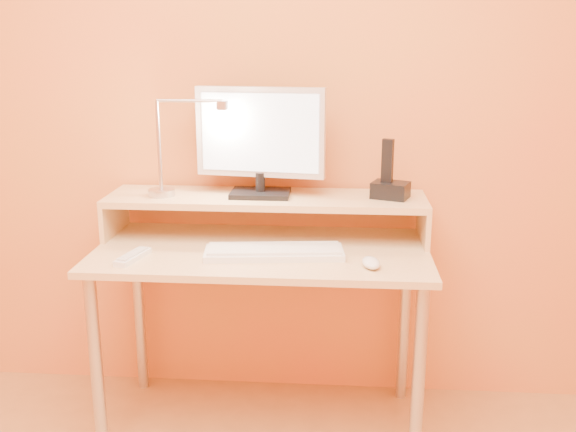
# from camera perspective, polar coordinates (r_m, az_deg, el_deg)

# --- Properties ---
(wall_back) EXTENTS (3.00, 0.04, 2.50)m
(wall_back) POSITION_cam_1_polar(r_m,az_deg,el_deg) (2.59, -1.57, 10.64)
(wall_back) COLOR gold
(wall_back) RESTS_ON floor
(desk_leg_fl) EXTENTS (0.04, 0.04, 0.69)m
(desk_leg_fl) POSITION_cam_1_polar(r_m,az_deg,el_deg) (2.43, -16.24, -12.63)
(desk_leg_fl) COLOR silver
(desk_leg_fl) RESTS_ON floor
(desk_leg_fr) EXTENTS (0.04, 0.04, 0.69)m
(desk_leg_fr) POSITION_cam_1_polar(r_m,az_deg,el_deg) (2.30, 11.21, -13.91)
(desk_leg_fr) COLOR silver
(desk_leg_fr) RESTS_ON floor
(desk_leg_bl) EXTENTS (0.04, 0.04, 0.69)m
(desk_leg_bl) POSITION_cam_1_polar(r_m,az_deg,el_deg) (2.85, -12.75, -8.06)
(desk_leg_bl) COLOR silver
(desk_leg_bl) RESTS_ON floor
(desk_leg_br) EXTENTS (0.04, 0.04, 0.69)m
(desk_leg_br) POSITION_cam_1_polar(r_m,az_deg,el_deg) (2.75, 10.04, -8.85)
(desk_leg_br) COLOR silver
(desk_leg_br) RESTS_ON floor
(desk_lower) EXTENTS (1.20, 0.60, 0.02)m
(desk_lower) POSITION_cam_1_polar(r_m,az_deg,el_deg) (2.38, -2.28, -3.11)
(desk_lower) COLOR #E3BB88
(desk_lower) RESTS_ON floor
(shelf_riser_left) EXTENTS (0.02, 0.30, 0.14)m
(shelf_riser_left) POSITION_cam_1_polar(r_m,az_deg,el_deg) (2.63, -14.79, -0.01)
(shelf_riser_left) COLOR #E3BB88
(shelf_riser_left) RESTS_ON desk_lower
(shelf_riser_right) EXTENTS (0.02, 0.30, 0.14)m
(shelf_riser_right) POSITION_cam_1_polar(r_m,az_deg,el_deg) (2.51, 11.64, -0.57)
(shelf_riser_right) COLOR #E3BB88
(shelf_riser_right) RESTS_ON desk_lower
(desk_shelf) EXTENTS (1.20, 0.30, 0.02)m
(desk_shelf) POSITION_cam_1_polar(r_m,az_deg,el_deg) (2.48, -1.91, 1.49)
(desk_shelf) COLOR #E3BB88
(desk_shelf) RESTS_ON desk_lower
(monitor_foot) EXTENTS (0.22, 0.16, 0.02)m
(monitor_foot) POSITION_cam_1_polar(r_m,az_deg,el_deg) (2.48, -2.40, 1.98)
(monitor_foot) COLOR black
(monitor_foot) RESTS_ON desk_shelf
(monitor_neck) EXTENTS (0.04, 0.04, 0.07)m
(monitor_neck) POSITION_cam_1_polar(r_m,az_deg,el_deg) (2.47, -2.41, 2.97)
(monitor_neck) COLOR black
(monitor_neck) RESTS_ON monitor_foot
(monitor_panel) EXTENTS (0.48, 0.10, 0.33)m
(monitor_panel) POSITION_cam_1_polar(r_m,az_deg,el_deg) (2.45, -2.43, 7.26)
(monitor_panel) COLOR silver
(monitor_panel) RESTS_ON monitor_neck
(monitor_back) EXTENTS (0.43, 0.07, 0.28)m
(monitor_back) POSITION_cam_1_polar(r_m,az_deg,el_deg) (2.47, -2.37, 7.33)
(monitor_back) COLOR black
(monitor_back) RESTS_ON monitor_panel
(monitor_screen) EXTENTS (0.44, 0.06, 0.29)m
(monitor_screen) POSITION_cam_1_polar(r_m,az_deg,el_deg) (2.43, -2.48, 7.20)
(monitor_screen) COLOR white
(monitor_screen) RESTS_ON monitor_panel
(lamp_base) EXTENTS (0.10, 0.10, 0.02)m
(lamp_base) POSITION_cam_1_polar(r_m,az_deg,el_deg) (2.52, -10.90, 2.02)
(lamp_base) COLOR silver
(lamp_base) RESTS_ON desk_shelf
(lamp_post) EXTENTS (0.01, 0.01, 0.33)m
(lamp_post) POSITION_cam_1_polar(r_m,az_deg,el_deg) (2.49, -11.11, 6.00)
(lamp_post) COLOR silver
(lamp_post) RESTS_ON lamp_base
(lamp_arm) EXTENTS (0.24, 0.01, 0.01)m
(lamp_arm) POSITION_cam_1_polar(r_m,az_deg,el_deg) (2.44, -8.55, 9.84)
(lamp_arm) COLOR silver
(lamp_arm) RESTS_ON lamp_post
(lamp_head) EXTENTS (0.04, 0.04, 0.03)m
(lamp_head) POSITION_cam_1_polar(r_m,az_deg,el_deg) (2.42, -5.72, 9.53)
(lamp_head) COLOR silver
(lamp_head) RESTS_ON lamp_arm
(lamp_bulb) EXTENTS (0.03, 0.03, 0.00)m
(lamp_bulb) POSITION_cam_1_polar(r_m,az_deg,el_deg) (2.42, -5.71, 9.15)
(lamp_bulb) COLOR #FFEAC6
(lamp_bulb) RESTS_ON lamp_head
(phone_dock) EXTENTS (0.16, 0.14, 0.06)m
(phone_dock) POSITION_cam_1_polar(r_m,az_deg,el_deg) (2.47, 8.86, 2.23)
(phone_dock) COLOR black
(phone_dock) RESTS_ON desk_shelf
(phone_handset) EXTENTS (0.05, 0.04, 0.16)m
(phone_handset) POSITION_cam_1_polar(r_m,az_deg,el_deg) (2.44, 8.61, 4.75)
(phone_handset) COLOR black
(phone_handset) RESTS_ON phone_dock
(phone_led) EXTENTS (0.01, 0.00, 0.04)m
(phone_led) POSITION_cam_1_polar(r_m,az_deg,el_deg) (2.42, 10.01, 1.94)
(phone_led) COLOR #2A8AF4
(phone_led) RESTS_ON phone_dock
(keyboard) EXTENTS (0.50, 0.20, 0.02)m
(keyboard) POSITION_cam_1_polar(r_m,az_deg,el_deg) (2.30, -1.21, -3.21)
(keyboard) COLOR white
(keyboard) RESTS_ON desk_lower
(mouse) EXTENTS (0.07, 0.11, 0.03)m
(mouse) POSITION_cam_1_polar(r_m,az_deg,el_deg) (2.20, 7.20, -4.03)
(mouse) COLOR silver
(mouse) RESTS_ON desk_lower
(remote_control) EXTENTS (0.09, 0.18, 0.02)m
(remote_control) POSITION_cam_1_polar(r_m,az_deg,el_deg) (2.32, -13.29, -3.47)
(remote_control) COLOR white
(remote_control) RESTS_ON desk_lower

